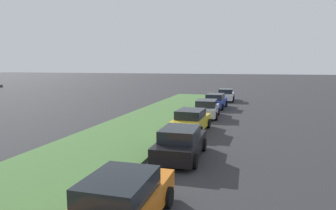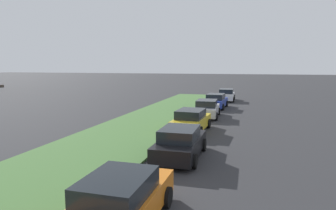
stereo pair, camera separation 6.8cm
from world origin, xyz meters
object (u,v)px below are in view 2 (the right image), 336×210
object	(u,v)px
parked_car_yellow	(191,121)
parked_car_blue	(216,101)
parked_car_black	(180,143)
parked_car_white	(226,95)
parked_car_orange	(120,201)
parked_car_silver	(207,109)

from	to	relation	value
parked_car_yellow	parked_car_blue	xyz separation A→B (m)	(11.24, -0.21, 0.00)
parked_car_black	parked_car_white	distance (m)	23.56
parked_car_orange	parked_car_yellow	xyz separation A→B (m)	(11.94, 0.57, 0.00)
parked_car_blue	parked_car_white	world-z (taller)	same
parked_car_silver	parked_car_white	world-z (taller)	same
parked_car_black	parked_car_white	world-z (taller)	same
parked_car_blue	parked_car_white	distance (m)	6.68
parked_car_yellow	parked_car_blue	world-z (taller)	same
parked_car_yellow	parked_car_blue	bearing A→B (deg)	1.31
parked_car_black	parked_car_silver	world-z (taller)	same
parked_car_yellow	parked_car_silver	distance (m)	5.69
parked_car_black	parked_car_yellow	xyz separation A→B (m)	(5.66, 0.66, 0.00)
parked_car_yellow	parked_car_blue	distance (m)	11.24
parked_car_yellow	parked_car_white	xyz separation A→B (m)	(17.90, -0.65, 0.00)
parked_car_silver	parked_car_white	bearing A→B (deg)	-4.85
parked_car_blue	parked_car_silver	bearing A→B (deg)	-177.74
parked_car_black	parked_car_blue	xyz separation A→B (m)	(16.90, 0.45, 0.00)
parked_car_silver	parked_car_blue	distance (m)	5.55
parked_car_black	parked_car_white	size ratio (longest dim) A/B	1.00
parked_car_black	parked_car_yellow	world-z (taller)	same
parked_car_orange	parked_car_white	bearing A→B (deg)	-0.73
parked_car_orange	parked_car_white	distance (m)	29.84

